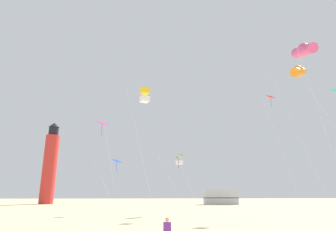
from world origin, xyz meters
TOP-DOWN VIEW (x-y plane):
  - kite_flyer_standing at (-0.75, 6.04)m, footprint 0.38×0.53m
  - kite_box_gold at (-2.19, 12.43)m, footprint 2.42×1.71m
  - kite_diamond_magenta at (-6.20, 17.36)m, footprint 2.48×2.48m
  - kite_diamond_scarlet at (11.94, 21.38)m, footprint 3.39×2.45m
  - kite_tube_orange at (9.79, 11.36)m, footprint 3.50×3.56m
  - kite_diamond_blue at (-5.75, 24.67)m, footprint 3.45×3.24m
  - kite_box_lime at (1.52, 23.79)m, footprint 2.66×2.65m
  - kite_tube_rainbow at (8.62, 8.27)m, footprint 2.15×2.53m
  - kite_diamond_violet at (0.95, 18.61)m, footprint 2.72×2.64m
  - lighthouse_distant at (-22.97, 51.59)m, footprint 2.80×2.80m
  - rv_van_silver at (11.67, 47.45)m, footprint 6.45×2.37m

SIDE VIEW (x-z plane):
  - kite_flyer_standing at x=-0.75m, z-range 0.03..1.19m
  - rv_van_silver at x=11.67m, z-range -0.01..2.79m
  - kite_diamond_violet at x=0.95m, z-range 2.53..8.40m
  - kite_diamond_blue at x=-5.75m, z-range 2.60..8.64m
  - kite_box_lime at x=1.52m, z-range 2.67..9.18m
  - lighthouse_distant at x=-22.97m, z-range -0.56..16.24m
  - kite_diamond_magenta at x=-6.20m, z-range 3.83..12.58m
  - kite_box_gold at x=-2.19m, z-range 4.52..14.73m
  - kite_tube_orange at x=9.79m, z-range 5.35..17.48m
  - kite_tube_rainbow at x=8.62m, z-range 5.44..17.72m
  - kite_diamond_scarlet at x=11.94m, z-range 5.68..18.80m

